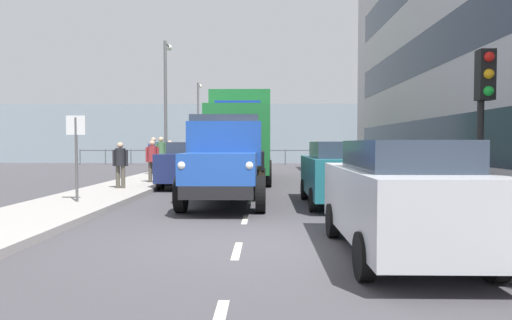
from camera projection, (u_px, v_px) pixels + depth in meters
name	position (u px, v px, depth m)	size (l,w,h in m)	color
ground_plane	(254.00, 187.00, 16.81)	(80.00, 80.00, 0.00)	#423F44
sidewalk_left	(374.00, 185.00, 16.71)	(2.48, 34.80, 0.15)	#9E9993
sidewalk_right	(135.00, 184.00, 16.90)	(2.48, 34.80, 0.15)	#9E9993
road_centreline_markings	(253.00, 188.00, 16.08)	(0.12, 30.11, 0.01)	silver
sea_horizon	(260.00, 134.00, 37.09)	(80.00, 0.80, 5.00)	#84939E
seawall_railing	(259.00, 153.00, 33.56)	(28.08, 0.08, 1.20)	#4C5156
truck_vintage_blue	(226.00, 162.00, 11.77)	(2.17, 5.64, 2.43)	black
lorry_cargo_green	(242.00, 134.00, 19.45)	(2.58, 8.20, 3.87)	#1E7033
car_silver_kerbside_near	(399.00, 196.00, 6.45)	(1.75, 3.97, 1.72)	#B7BABF
car_teal_kerbside_1	(339.00, 172.00, 11.73)	(1.81, 3.94, 1.72)	#1E6670
car_navy_oppositeside_0	(192.00, 163.00, 17.01)	(1.97, 4.62, 1.72)	navy
car_black_oppositeside_1	(211.00, 158.00, 23.14)	(1.85, 3.93, 1.72)	black
pedestrian_strolling	(120.00, 161.00, 14.77)	(0.53, 0.34, 1.56)	#4C473D
pedestrian_near_railing	(152.00, 158.00, 17.00)	(0.53, 0.34, 1.64)	#4C473D
pedestrian_in_dark_coat	(161.00, 153.00, 19.86)	(0.53, 0.34, 1.82)	#4C473D
pedestrian_couple_b	(153.00, 152.00, 21.36)	(0.53, 0.34, 1.82)	black
pedestrian_with_bag	(170.00, 153.00, 23.49)	(0.53, 0.34, 1.68)	#383342
traffic_light_near	(484.00, 99.00, 7.82)	(0.28, 0.41, 3.20)	black
lamp_post_promenade	(166.00, 95.00, 22.22)	(0.32, 1.14, 6.72)	#59595B
lamp_post_far	(199.00, 115.00, 33.31)	(0.32, 1.14, 6.15)	#59595B
street_sign	(76.00, 143.00, 11.32)	(0.50, 0.07, 2.25)	#4C4C4C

